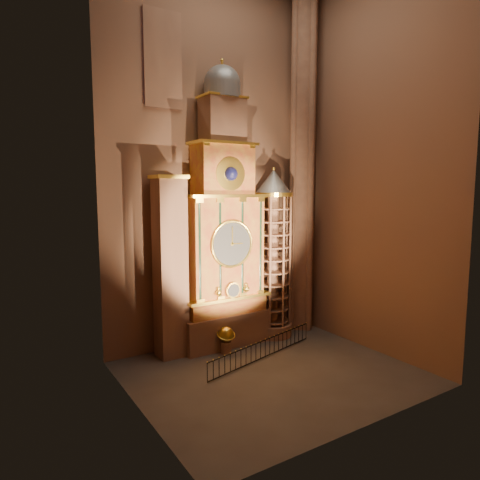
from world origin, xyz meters
TOP-DOWN VIEW (x-y plane):
  - floor at (0.00, 0.00)m, footprint 14.00×14.00m
  - wall_back at (0.00, 6.00)m, footprint 22.00×0.00m
  - wall_left at (-7.00, 0.00)m, footprint 0.00×22.00m
  - wall_right at (7.00, 0.00)m, footprint 0.00×22.00m
  - astronomical_clock at (0.00, 4.96)m, footprint 5.60×2.41m
  - portrait_tower at (-3.40, 4.98)m, footprint 1.80×1.60m
  - stair_turret at (3.50, 4.70)m, footprint 2.50×2.50m
  - gothic_pier at (6.10, 5.00)m, footprint 2.04×2.04m
  - stained_glass_window at (-3.20, 5.92)m, footprint 2.20×0.14m
  - celestial_globe at (-0.63, 3.60)m, footprint 1.19×1.13m
  - iron_railing at (0.67, 1.76)m, footprint 8.14×2.14m

SIDE VIEW (x-z plane):
  - floor at x=0.00m, z-range 0.00..0.00m
  - iron_railing at x=0.67m, z-range 0.04..1.07m
  - celestial_globe at x=-0.63m, z-range 0.16..1.74m
  - portrait_tower at x=-3.40m, z-range 0.05..10.25m
  - stair_turret at x=3.50m, z-range -0.13..10.67m
  - astronomical_clock at x=0.00m, z-range -1.67..15.03m
  - wall_back at x=0.00m, z-range 0.00..22.00m
  - wall_left at x=-7.00m, z-range 0.00..22.00m
  - wall_right at x=7.00m, z-range 0.00..22.00m
  - gothic_pier at x=6.10m, z-range 0.00..22.00m
  - stained_glass_window at x=-3.20m, z-range 13.90..19.10m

